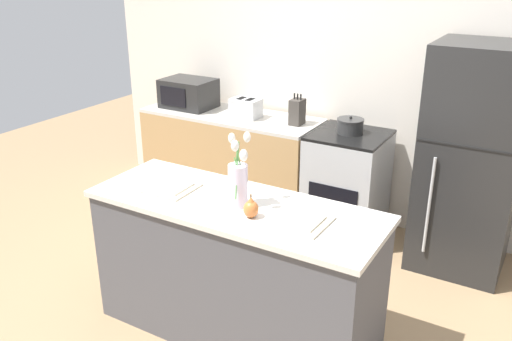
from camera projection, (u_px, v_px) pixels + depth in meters
ground_plane at (237, 330)px, 3.54m from camera, size 10.00×10.00×0.00m
back_wall at (359, 71)px, 4.63m from camera, size 5.20×0.08×2.70m
kitchen_island at (236, 270)px, 3.36m from camera, size 1.80×0.66×0.92m
back_counter at (232, 161)px, 5.14m from camera, size 1.68×0.60×0.92m
stove_range at (346, 185)px, 4.60m from camera, size 0.60×0.61×0.92m
refrigerator at (471, 161)px, 4.00m from camera, size 0.68×0.67×1.73m
flower_vase at (238, 179)px, 3.10m from camera, size 0.12×0.20×0.44m
pear_figurine at (251, 208)px, 3.00m from camera, size 0.09×0.09×0.14m
plate_setting_left at (171, 187)px, 3.38m from camera, size 0.29×0.29×0.02m
plate_setting_right at (302, 221)px, 2.96m from camera, size 0.29×0.29×0.02m
toaster at (246, 108)px, 4.83m from camera, size 0.28×0.18×0.17m
cooking_pot at (350, 126)px, 4.42m from camera, size 0.22×0.22×0.14m
microwave at (189, 93)px, 5.14m from camera, size 0.48×0.37×0.27m
knife_block at (297, 112)px, 4.63m from camera, size 0.10×0.14×0.27m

